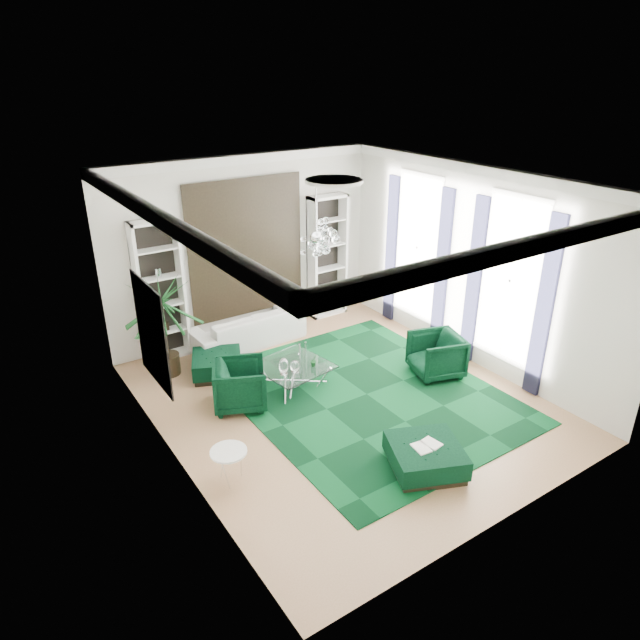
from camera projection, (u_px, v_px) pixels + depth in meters
floor at (342, 401)px, 10.02m from camera, size 6.00×7.00×0.02m
ceiling at (346, 181)px, 8.46m from camera, size 6.00×7.00×0.02m
wall_back at (245, 247)px, 11.90m from camera, size 6.00×0.02×3.80m
wall_front at (522, 396)px, 6.58m from camera, size 6.00×0.02×3.80m
wall_left at (164, 347)px, 7.72m from camera, size 0.02×7.00×3.80m
wall_right at (473, 267)px, 10.77m from camera, size 0.02×7.00×3.80m
crown_molding at (346, 189)px, 8.50m from camera, size 6.00×7.00×0.18m
ceiling_medallion at (334, 181)px, 8.70m from camera, size 0.90×0.90×0.05m
tapestry at (246, 248)px, 11.87m from camera, size 2.50×0.06×2.80m
shelving_left at (160, 291)px, 10.97m from camera, size 0.90×0.38×2.80m
shelving_right at (327, 257)px, 12.94m from camera, size 0.90×0.38×2.80m
painting at (152, 334)px, 8.21m from camera, size 0.04×1.30×1.60m
window_near at (510, 281)px, 10.07m from camera, size 0.03×1.10×2.90m
curtain_near_a at (544, 308)px, 9.57m from camera, size 0.07×0.30×3.25m
curtain_near_b at (474, 282)px, 10.75m from camera, size 0.07×0.30×3.25m
window_far at (417, 248)px, 11.89m from camera, size 0.03×1.10×2.90m
curtain_far_a at (442, 269)px, 11.39m from camera, size 0.07×0.30×3.25m
curtain_far_b at (391, 250)px, 12.57m from camera, size 0.07×0.30×3.25m
rug at (367, 395)px, 10.17m from camera, size 4.20×5.00×0.02m
sofa at (247, 328)px, 11.93m from camera, size 2.43×1.03×0.70m
armchair_left at (240, 385)px, 9.71m from camera, size 1.17×1.16×0.81m
armchair_right at (436, 355)px, 10.70m from camera, size 1.12×1.10×0.81m
coffee_table at (293, 375)px, 10.42m from camera, size 1.37×1.37×0.41m
ottoman_side at (217, 365)px, 10.78m from camera, size 1.19×1.19×0.40m
ottoman_front at (425, 457)px, 8.24m from camera, size 1.31×1.31×0.40m
book at (426, 445)px, 8.15m from camera, size 0.42×0.28×0.03m
side_table at (230, 466)px, 7.99m from camera, size 0.66×0.66×0.50m
palm at (162, 316)px, 10.40m from camera, size 1.52×1.52×2.40m
chandelier at (316, 238)px, 9.15m from camera, size 1.04×1.04×0.72m
table_plant at (314, 360)px, 10.25m from camera, size 0.14×0.12×0.24m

